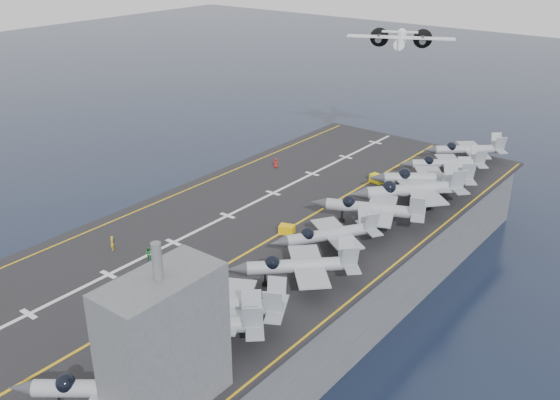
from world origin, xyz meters
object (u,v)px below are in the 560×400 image
Objects in this scene: island_superstructure at (163,328)px; fighter_jet_0 at (104,387)px; transport_plane at (400,44)px; tow_cart_a at (174,289)px.

island_superstructure is 0.92× the size of fighter_jet_0.
island_superstructure is 86.68m from transport_plane.
transport_plane is (-20.71, 86.58, 13.41)m from fighter_jet_0.
tow_cart_a is (-12.18, 11.93, -6.97)m from island_superstructure.
transport_plane reaches higher than tow_cart_a.
fighter_jet_0 is 8.21× the size of tow_cart_a.
transport_plane is (-24.14, 82.84, 8.28)m from island_superstructure.
tow_cart_a is 73.51m from transport_plane.
fighter_jet_0 is at bearing -132.50° from island_superstructure.
fighter_jet_0 is 90.03m from transport_plane.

